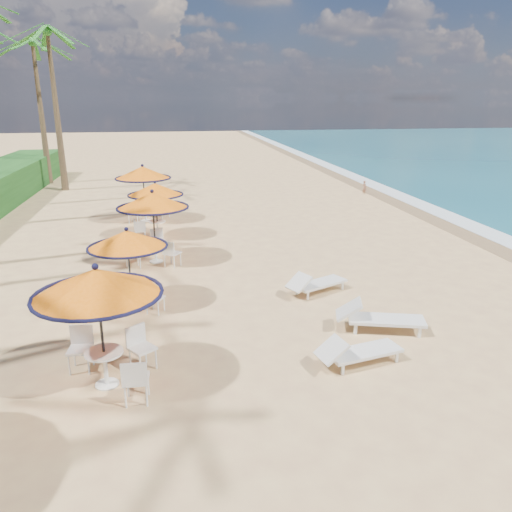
{
  "coord_description": "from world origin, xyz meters",
  "views": [
    {
      "loc": [
        -3.92,
        -9.54,
        5.49
      ],
      "look_at": [
        -1.64,
        3.81,
        1.2
      ],
      "focal_mm": 35.0,
      "sensor_mm": 36.0,
      "label": 1
    }
  ],
  "objects": [
    {
      "name": "station_0",
      "position": [
        -5.35,
        -0.38,
        1.88
      ],
      "size": [
        2.47,
        2.47,
        2.58
      ],
      "color": "black",
      "rests_on": "ground"
    },
    {
      "name": "palm_7",
      "position": [
        -12.03,
        26.02,
        8.32
      ],
      "size": [
        5.0,
        5.0,
        9.12
      ],
      "color": "brown",
      "rests_on": "ground"
    },
    {
      "name": "station_2",
      "position": [
        -4.58,
        7.46,
        1.88
      ],
      "size": [
        2.46,
        2.46,
        2.57
      ],
      "color": "black",
      "rests_on": "ground"
    },
    {
      "name": "station_4",
      "position": [
        -5.16,
        13.85,
        1.94
      ],
      "size": [
        2.54,
        2.54,
        2.65
      ],
      "color": "black",
      "rests_on": "ground"
    },
    {
      "name": "lounger_near",
      "position": [
        -0.19,
        -0.48,
        0.32
      ],
      "size": [
        2.01,
        1.0,
        0.69
      ],
      "rotation": [
        0.0,
        0.0,
        0.22
      ],
      "color": "silver",
      "rests_on": "ground"
    },
    {
      "name": "lounger_far",
      "position": [
        0.09,
        3.65,
        0.32
      ],
      "size": [
        2.01,
        1.38,
        0.69
      ],
      "rotation": [
        0.0,
        0.0,
        0.44
      ],
      "color": "silver",
      "rests_on": "ground"
    },
    {
      "name": "lounger_mid",
      "position": [
        0.91,
        1.02,
        0.36
      ],
      "size": [
        2.25,
        1.25,
        0.77
      ],
      "rotation": [
        0.0,
        0.0,
        -0.28
      ],
      "color": "silver",
      "rests_on": "ground"
    },
    {
      "name": "station_3",
      "position": [
        -4.65,
        10.74,
        1.79
      ],
      "size": [
        2.25,
        2.25,
        2.34
      ],
      "color": "black",
      "rests_on": "ground"
    },
    {
      "name": "station_1",
      "position": [
        -5.15,
        3.59,
        1.71
      ],
      "size": [
        2.15,
        2.15,
        2.24
      ],
      "color": "black",
      "rests_on": "ground"
    },
    {
      "name": "wetsand_band",
      "position": [
        8.4,
        10.0,
        0.0
      ],
      "size": [
        1.4,
        140.0,
        0.02
      ],
      "primitive_type": "cube",
      "color": "olive",
      "rests_on": "ground"
    },
    {
      "name": "palm_6",
      "position": [
        -10.47,
        23.05,
        8.62
      ],
      "size": [
        5.0,
        5.0,
        9.43
      ],
      "color": "brown",
      "rests_on": "ground"
    },
    {
      "name": "ground",
      "position": [
        0.0,
        0.0,
        0.0
      ],
      "size": [
        160.0,
        160.0,
        0.0
      ],
      "primitive_type": "plane",
      "color": "tan",
      "rests_on": "ground"
    },
    {
      "name": "person",
      "position": [
        7.46,
        18.58,
        0.43
      ],
      "size": [
        0.31,
        0.37,
        0.86
      ],
      "primitive_type": "imported",
      "rotation": [
        0.0,
        0.0,
        1.97
      ],
      "color": "#92634A",
      "rests_on": "ground"
    },
    {
      "name": "foam_strip",
      "position": [
        9.3,
        10.0,
        0.0
      ],
      "size": [
        1.2,
        140.0,
        0.04
      ],
      "primitive_type": "cube",
      "color": "white",
      "rests_on": "ground"
    }
  ]
}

